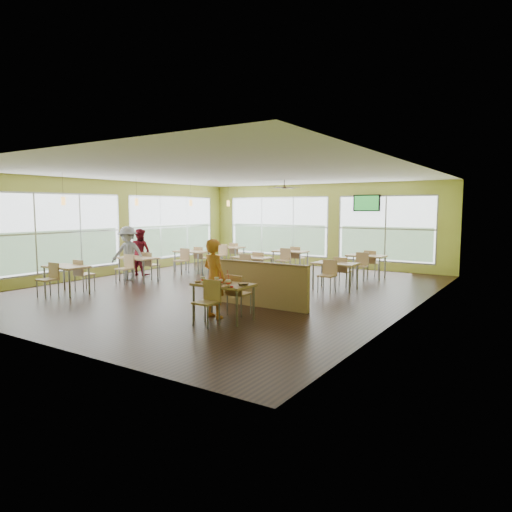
% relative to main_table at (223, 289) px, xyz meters
% --- Properties ---
extents(room, '(12.00, 12.04, 3.20)m').
position_rel_main_table_xyz_m(room, '(-2.00, 3.00, 0.97)').
color(room, black).
rests_on(room, ground).
extents(window_bays, '(9.24, 10.24, 2.38)m').
position_rel_main_table_xyz_m(window_bays, '(-4.65, 6.08, 0.85)').
color(window_bays, white).
rests_on(window_bays, room).
extents(main_table, '(1.22, 1.52, 0.87)m').
position_rel_main_table_xyz_m(main_table, '(0.00, 0.00, 0.00)').
color(main_table, tan).
rests_on(main_table, floor).
extents(half_wall_divider, '(2.40, 0.14, 1.04)m').
position_rel_main_table_xyz_m(half_wall_divider, '(0.00, 1.45, -0.11)').
color(half_wall_divider, tan).
rests_on(half_wall_divider, floor).
extents(dining_tables, '(6.92, 8.72, 0.87)m').
position_rel_main_table_xyz_m(dining_tables, '(-3.05, 4.71, -0.00)').
color(dining_tables, tan).
rests_on(dining_tables, floor).
extents(pendant_lights, '(0.11, 7.31, 0.86)m').
position_rel_main_table_xyz_m(pendant_lights, '(-5.20, 3.68, 1.82)').
color(pendant_lights, '#2D2119').
rests_on(pendant_lights, ceiling).
extents(ceiling_fan, '(1.25, 1.25, 0.29)m').
position_rel_main_table_xyz_m(ceiling_fan, '(-2.00, 6.00, 2.32)').
color(ceiling_fan, '#2D2119').
rests_on(ceiling_fan, ceiling).
extents(tv_backwall, '(1.00, 0.07, 0.60)m').
position_rel_main_table_xyz_m(tv_backwall, '(-0.20, 8.90, 1.82)').
color(tv_backwall, black).
rests_on(tv_backwall, wall_back).
extents(man_plaid, '(0.68, 0.52, 1.64)m').
position_rel_main_table_xyz_m(man_plaid, '(-0.27, 0.05, 0.19)').
color(man_plaid, '#D65317').
rests_on(man_plaid, floor).
extents(patron_maroon, '(0.78, 0.61, 1.58)m').
position_rel_main_table_xyz_m(patron_maroon, '(-6.10, 3.42, 0.16)').
color(patron_maroon, '#5C0D15').
rests_on(patron_maroon, floor).
extents(patron_grey, '(1.25, 0.99, 1.70)m').
position_rel_main_table_xyz_m(patron_grey, '(-5.64, 2.49, 0.22)').
color(patron_grey, slate).
rests_on(patron_grey, floor).
extents(cup_blue, '(0.09, 0.09, 0.34)m').
position_rel_main_table_xyz_m(cup_blue, '(-0.39, -0.17, 0.19)').
color(cup_blue, white).
rests_on(cup_blue, main_table).
extents(cup_yellow, '(0.09, 0.09, 0.34)m').
position_rel_main_table_xyz_m(cup_yellow, '(-0.11, -0.07, 0.19)').
color(cup_yellow, white).
rests_on(cup_yellow, main_table).
extents(cup_red_near, '(0.09, 0.09, 0.32)m').
position_rel_main_table_xyz_m(cup_red_near, '(0.09, -0.20, 0.18)').
color(cup_red_near, white).
rests_on(cup_red_near, main_table).
extents(cup_red_far, '(0.10, 0.10, 0.35)m').
position_rel_main_table_xyz_m(cup_red_far, '(0.29, -0.23, 0.19)').
color(cup_red_far, white).
rests_on(cup_red_far, main_table).
extents(food_basket, '(0.22, 0.22, 0.05)m').
position_rel_main_table_xyz_m(food_basket, '(0.48, 0.01, 0.15)').
color(food_basket, black).
rests_on(food_basket, main_table).
extents(ketchup_cup, '(0.07, 0.07, 0.03)m').
position_rel_main_table_xyz_m(ketchup_cup, '(0.43, -0.30, 0.13)').
color(ketchup_cup, '#B30A00').
rests_on(ketchup_cup, main_table).
extents(wrapper_left, '(0.20, 0.19, 0.04)m').
position_rel_main_table_xyz_m(wrapper_left, '(-0.51, -0.20, 0.14)').
color(wrapper_left, '#926846').
rests_on(wrapper_left, main_table).
extents(wrapper_mid, '(0.22, 0.20, 0.05)m').
position_rel_main_table_xyz_m(wrapper_mid, '(0.09, 0.03, 0.14)').
color(wrapper_mid, '#926846').
rests_on(wrapper_mid, main_table).
extents(wrapper_right, '(0.14, 0.13, 0.03)m').
position_rel_main_table_xyz_m(wrapper_right, '(0.33, -0.30, 0.14)').
color(wrapper_right, '#926846').
rests_on(wrapper_right, main_table).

